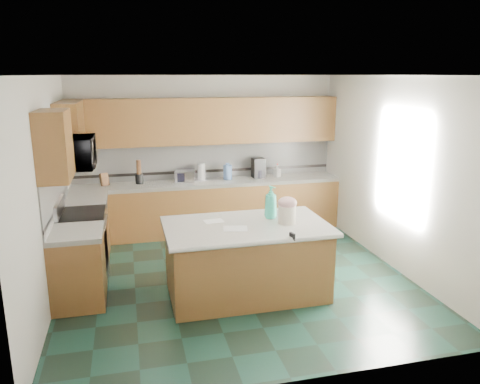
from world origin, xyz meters
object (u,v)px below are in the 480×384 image
object	(u,v)px
treat_jar	(287,214)
knife_block	(104,180)
island_top	(246,227)
island_base	(246,261)
coffee_maker	(258,168)
toaster_oven	(185,176)
soap_bottle_island	(271,202)

from	to	relation	value
treat_jar	knife_block	distance (m)	3.45
island_top	treat_jar	size ratio (longest dim) A/B	8.86
island_base	coffee_maker	xyz separation A→B (m)	(0.88, 2.56, 0.66)
island_top	coffee_maker	distance (m)	2.71
island_base	coffee_maker	world-z (taller)	coffee_maker
toaster_oven	soap_bottle_island	bearing A→B (deg)	-58.45
knife_block	soap_bottle_island	bearing A→B (deg)	-72.17
toaster_oven	island_top	bearing A→B (deg)	-67.61
treat_jar	soap_bottle_island	bearing A→B (deg)	111.56
treat_jar	soap_bottle_island	size ratio (longest dim) A/B	0.54
knife_block	toaster_oven	world-z (taller)	knife_block
island_top	coffee_maker	bearing A→B (deg)	70.76
coffee_maker	island_base	bearing A→B (deg)	-110.89
treat_jar	island_base	bearing A→B (deg)	165.97
island_base	coffee_maker	bearing A→B (deg)	70.76
soap_bottle_island	toaster_oven	xyz separation A→B (m)	(-0.81, 2.34, -0.11)
toaster_oven	knife_block	bearing A→B (deg)	-167.44
knife_block	island_base	bearing A→B (deg)	-79.54
island_top	knife_block	world-z (taller)	knife_block
knife_block	coffee_maker	world-z (taller)	coffee_maker
island_base	treat_jar	size ratio (longest dim) A/B	8.42
island_base	soap_bottle_island	bearing A→B (deg)	25.99
soap_bottle_island	treat_jar	bearing A→B (deg)	-85.99
toaster_oven	coffee_maker	world-z (taller)	coffee_maker
knife_block	toaster_oven	bearing A→B (deg)	-24.56
toaster_oven	treat_jar	bearing A→B (deg)	-57.61
soap_bottle_island	coffee_maker	distance (m)	2.43
island_top	toaster_oven	xyz separation A→B (m)	(-0.44, 2.53, 0.13)
island_top	coffee_maker	world-z (taller)	coffee_maker
treat_jar	toaster_oven	distance (m)	2.77
coffee_maker	knife_block	bearing A→B (deg)	178.69
treat_jar	island_top	bearing A→B (deg)	165.97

